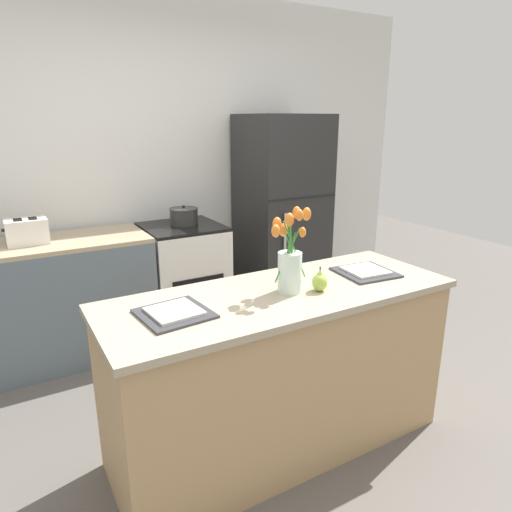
{
  "coord_description": "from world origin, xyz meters",
  "views": [
    {
      "loc": [
        -1.17,
        -1.77,
        1.71
      ],
      "look_at": [
        0.0,
        0.25,
        1.01
      ],
      "focal_mm": 32.0,
      "sensor_mm": 36.0,
      "label": 1
    }
  ],
  "objects": [
    {
      "name": "ground_plane",
      "position": [
        0.0,
        0.0,
        0.0
      ],
      "size": [
        10.0,
        10.0,
        0.0
      ],
      "primitive_type": "plane",
      "color": "#59544F"
    },
    {
      "name": "back_wall",
      "position": [
        0.0,
        2.0,
        1.35
      ],
      "size": [
        5.2,
        0.08,
        2.7
      ],
      "color": "silver",
      "rests_on": "ground_plane"
    },
    {
      "name": "pear_figurine",
      "position": [
        0.17,
        -0.09,
        0.94
      ],
      "size": [
        0.08,
        0.08,
        0.13
      ],
      "color": "#9EBC47",
      "rests_on": "kitchen_island"
    },
    {
      "name": "toaster",
      "position": [
        -1.01,
        1.6,
        0.98
      ],
      "size": [
        0.28,
        0.18,
        0.17
      ],
      "color": "silver",
      "rests_on": "back_counter"
    },
    {
      "name": "flower_vase",
      "position": [
        0.03,
        -0.02,
        1.05
      ],
      "size": [
        0.22,
        0.15,
        0.42
      ],
      "color": "silver",
      "rests_on": "kitchen_island"
    },
    {
      "name": "refrigerator",
      "position": [
        1.05,
        1.6,
        0.88
      ],
      "size": [
        0.68,
        0.67,
        1.75
      ],
      "color": "black",
      "rests_on": "ground_plane"
    },
    {
      "name": "plate_setting_left",
      "position": [
        -0.56,
        0.0,
        0.9
      ],
      "size": [
        0.32,
        0.32,
        0.02
      ],
      "color": "#333338",
      "rests_on": "kitchen_island"
    },
    {
      "name": "kitchen_island",
      "position": [
        0.0,
        0.0,
        0.45
      ],
      "size": [
        1.8,
        0.66,
        0.89
      ],
      "color": "tan",
      "rests_on": "ground_plane"
    },
    {
      "name": "cooking_pot",
      "position": [
        0.13,
        1.64,
        0.96
      ],
      "size": [
        0.23,
        0.23,
        0.15
      ],
      "color": "#2D2D2D",
      "rests_on": "stove_range"
    },
    {
      "name": "plate_setting_right",
      "position": [
        0.56,
        0.0,
        0.9
      ],
      "size": [
        0.32,
        0.32,
        0.02
      ],
      "color": "#333338",
      "rests_on": "kitchen_island"
    },
    {
      "name": "back_counter",
      "position": [
        -1.06,
        1.6,
        0.45
      ],
      "size": [
        1.68,
        0.6,
        0.9
      ],
      "color": "slate",
      "rests_on": "ground_plane"
    },
    {
      "name": "stove_range",
      "position": [
        0.1,
        1.6,
        0.45
      ],
      "size": [
        0.6,
        0.61,
        0.9
      ],
      "color": "silver",
      "rests_on": "ground_plane"
    }
  ]
}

